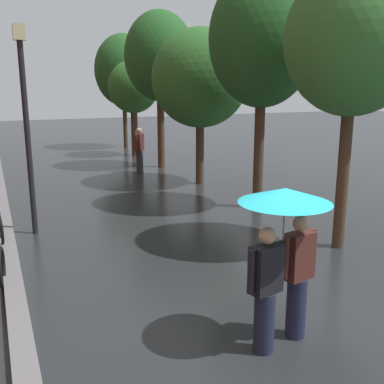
# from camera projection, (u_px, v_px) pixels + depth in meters

# --- Properties ---
(ground_plane) EXTENTS (80.00, 80.00, 0.00)m
(ground_plane) POSITION_uv_depth(u_px,v_px,m) (280.00, 334.00, 6.13)
(ground_plane) COLOR #26282B
(kerb_strip) EXTENTS (0.30, 36.00, 0.12)m
(kerb_strip) POSITION_uv_depth(u_px,v_px,m) (1.00, 193.00, 13.77)
(kerb_strip) COLOR slate
(kerb_strip) RESTS_ON ground
(street_tree_0) EXTENTS (2.57, 2.57, 5.50)m
(street_tree_0) POSITION_uv_depth(u_px,v_px,m) (354.00, 40.00, 8.47)
(street_tree_0) COLOR #473323
(street_tree_0) RESTS_ON ground
(street_tree_1) EXTENTS (2.72, 2.72, 6.08)m
(street_tree_1) POSITION_uv_depth(u_px,v_px,m) (263.00, 40.00, 11.44)
(street_tree_1) COLOR #473323
(street_tree_1) RESTS_ON ground
(street_tree_2) EXTENTS (3.11, 3.11, 5.01)m
(street_tree_2) POSITION_uv_depth(u_px,v_px,m) (200.00, 79.00, 14.59)
(street_tree_2) COLOR #473323
(street_tree_2) RESTS_ON ground
(street_tree_3) EXTENTS (2.70, 2.70, 5.97)m
(street_tree_3) POSITION_uv_depth(u_px,v_px,m) (160.00, 57.00, 17.39)
(street_tree_3) COLOR #473323
(street_tree_3) RESTS_ON ground
(street_tree_4) EXTENTS (2.28, 2.28, 4.31)m
(street_tree_4) POSITION_uv_depth(u_px,v_px,m) (133.00, 87.00, 20.62)
(street_tree_4) COLOR #473323
(street_tree_4) RESTS_ON ground
(street_tree_5) EXTENTS (2.89, 2.89, 5.71)m
(street_tree_5) POSITION_uv_depth(u_px,v_px,m) (123.00, 70.00, 23.01)
(street_tree_5) COLOR #473323
(street_tree_5) RESTS_ON ground
(couple_under_umbrella) EXTENTS (1.15, 1.14, 2.06)m
(couple_under_umbrella) POSITION_uv_depth(u_px,v_px,m) (284.00, 242.00, 5.61)
(couple_under_umbrella) COLOR #1E233D
(couple_under_umbrella) RESTS_ON ground
(street_lamp_post) EXTENTS (0.24, 0.24, 4.45)m
(street_lamp_post) POSITION_uv_depth(u_px,v_px,m) (26.00, 117.00, 9.66)
(street_lamp_post) COLOR black
(street_lamp_post) RESTS_ON ground
(pedestrian_walking_midground) EXTENTS (0.43, 0.46, 1.68)m
(pedestrian_walking_midground) POSITION_uv_depth(u_px,v_px,m) (139.00, 150.00, 17.02)
(pedestrian_walking_midground) COLOR #2D2D33
(pedestrian_walking_midground) RESTS_ON ground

